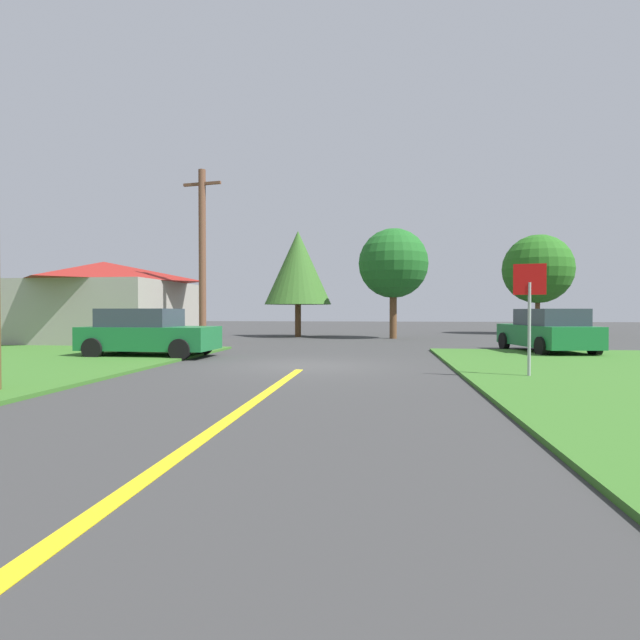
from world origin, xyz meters
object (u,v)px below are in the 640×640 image
object	(u,v)px
car_on_crossroad	(547,331)
utility_pole_mid	(202,256)
stop_sign	(529,299)
oak_tree_right	(538,269)
pine_tree_center	(393,264)
parked_car_near_building	(148,333)
barn	(104,302)
oak_tree_left	(298,268)

from	to	relation	value
car_on_crossroad	utility_pole_mid	bearing A→B (deg)	72.37
stop_sign	oak_tree_right	distance (m)	24.35
stop_sign	car_on_crossroad	size ratio (longest dim) A/B	0.54
car_on_crossroad	oak_tree_right	distance (m)	16.72
stop_sign	oak_tree_right	bearing A→B (deg)	-96.77
car_on_crossroad	pine_tree_center	bearing A→B (deg)	21.85
parked_car_near_building	pine_tree_center	distance (m)	15.31
oak_tree_right	pine_tree_center	bearing A→B (deg)	-145.20
oak_tree_right	utility_pole_mid	bearing A→B (deg)	-143.12
pine_tree_center	oak_tree_right	world-z (taller)	oak_tree_right
stop_sign	parked_car_near_building	xyz separation A→B (m)	(-11.07, 4.08, -1.01)
parked_car_near_building	oak_tree_right	xyz separation A→B (m)	(18.08, 19.10, 3.53)
parked_car_near_building	utility_pole_mid	world-z (taller)	utility_pole_mid
stop_sign	barn	distance (m)	20.47
stop_sign	car_on_crossroad	xyz separation A→B (m)	(2.70, 7.42, -1.01)
oak_tree_left	pine_tree_center	bearing A→B (deg)	-13.29
oak_tree_right	parked_car_near_building	bearing A→B (deg)	-133.42
stop_sign	parked_car_near_building	distance (m)	11.84
pine_tree_center	barn	distance (m)	15.28
car_on_crossroad	oak_tree_left	xyz separation A→B (m)	(-11.00, 10.35, 3.32)
pine_tree_center	oak_tree_right	bearing A→B (deg)	34.80
parked_car_near_building	barn	bearing A→B (deg)	129.68
parked_car_near_building	oak_tree_left	size ratio (longest dim) A/B	0.68
utility_pole_mid	pine_tree_center	bearing A→B (deg)	39.12
parked_car_near_building	barn	size ratio (longest dim) A/B	0.58
stop_sign	parked_car_near_building	world-z (taller)	stop_sign
utility_pole_mid	car_on_crossroad	bearing A→B (deg)	-8.66
barn	stop_sign	bearing A→B (deg)	-34.02
barn	parked_car_near_building	bearing A→B (deg)	-51.35
car_on_crossroad	pine_tree_center	world-z (taller)	pine_tree_center
car_on_crossroad	stop_sign	bearing A→B (deg)	151.05
stop_sign	pine_tree_center	world-z (taller)	pine_tree_center
utility_pole_mid	pine_tree_center	world-z (taller)	utility_pole_mid
stop_sign	oak_tree_left	distance (m)	19.75
stop_sign	oak_tree_right	world-z (taller)	oak_tree_right
oak_tree_left	barn	size ratio (longest dim) A/B	0.84
car_on_crossroad	oak_tree_right	bearing A→B (deg)	-24.28
car_on_crossroad	oak_tree_left	world-z (taller)	oak_tree_left
parked_car_near_building	oak_tree_right	size ratio (longest dim) A/B	0.65
utility_pole_mid	barn	bearing A→B (deg)	161.62
car_on_crossroad	pine_tree_center	distance (m)	11.04
oak_tree_left	pine_tree_center	size ratio (longest dim) A/B	1.03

